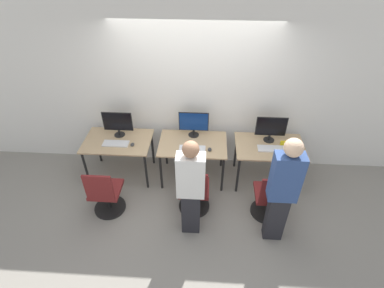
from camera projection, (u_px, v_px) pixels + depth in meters
The scene contains 20 objects.
ground_plane at pixel (191, 191), 4.96m from camera, with size 20.00×20.00×0.00m, color gray.
wall_back at pixel (195, 91), 4.78m from camera, with size 12.00×0.05×2.80m.
desk_left at pixel (118, 144), 4.92m from camera, with size 1.09×0.72×0.72m.
monitor_left at pixel (118, 123), 4.85m from camera, with size 0.48×0.17×0.43m.
keyboard_left at pixel (116, 144), 4.79m from camera, with size 0.41×0.17×0.02m.
mouse_left at pixel (132, 144), 4.76m from camera, with size 0.06×0.09×0.03m.
office_chair_left at pixel (106, 195), 4.42m from camera, with size 0.48×0.48×0.87m.
desk_center at pixel (193, 147), 4.86m from camera, with size 1.09×0.72×0.72m.
monitor_center at pixel (194, 123), 4.85m from camera, with size 0.48×0.17×0.43m.
keyboard_center at pixel (192, 149), 4.68m from camera, with size 0.41×0.17×0.02m.
mouse_center at pixel (210, 149), 4.65m from camera, with size 0.06×0.09×0.03m.
office_chair_center at pixel (194, 193), 4.44m from camera, with size 0.48×0.48×0.87m.
person_center at pixel (191, 187), 3.85m from camera, with size 0.36×0.21×1.58m.
desk_right at pixel (269, 150), 4.80m from camera, with size 1.09×0.72×0.72m.
monitor_right at pixel (271, 128), 4.73m from camera, with size 0.48×0.17×0.43m.
keyboard_right at pixel (271, 149), 4.68m from camera, with size 0.41×0.17×0.02m.
mouse_right at pixel (289, 148), 4.68m from camera, with size 0.06×0.09×0.03m.
office_chair_right at pixel (270, 199), 4.35m from camera, with size 0.48×0.48×0.87m.
person_right at pixel (283, 189), 3.71m from camera, with size 0.36×0.22×1.70m.
placard_right at pixel (285, 143), 4.74m from camera, with size 0.16×0.03×0.08m.
Camera 1 is at (0.22, -3.46, 3.63)m, focal length 28.00 mm.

